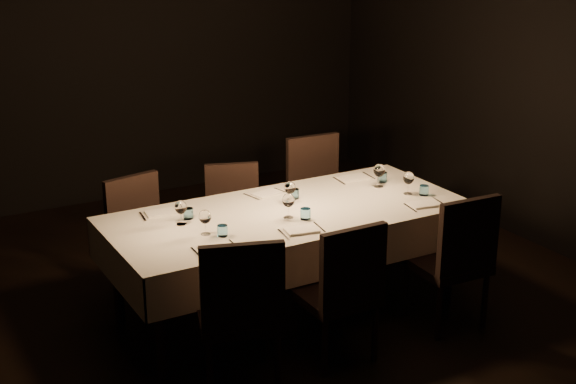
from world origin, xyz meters
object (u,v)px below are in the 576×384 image
chair_near_center (342,287)px  chair_near_left (240,308)px  chair_near_right (456,256)px  dining_table (288,221)px  chair_far_center (234,214)px  chair_far_right (319,191)px  chair_far_left (141,232)px

chair_near_center → chair_near_left: bearing=-1.5°
chair_near_left → chair_near_right: size_ratio=1.02×
dining_table → chair_near_right: chair_near_right is taller
chair_near_left → chair_near_center: size_ratio=1.05×
chair_far_center → chair_far_right: chair_far_right is taller
chair_near_left → chair_far_right: bearing=-115.4°
chair_far_center → dining_table: bearing=-66.7°
chair_near_right → chair_far_left: (-1.68, 1.52, -0.03)m
dining_table → chair_near_center: bearing=-94.4°
chair_far_center → chair_far_right: (0.81, 0.04, 0.05)m
dining_table → chair_far_center: (-0.05, 0.78, -0.20)m
chair_far_left → chair_far_center: (0.77, 0.05, -0.02)m
chair_far_left → chair_far_center: chair_far_left is taller
chair_far_right → chair_near_center: bearing=-113.6°
chair_near_right → chair_far_center: (-0.90, 1.57, -0.05)m
chair_far_right → chair_near_left: bearing=-130.1°
chair_near_right → chair_far_left: bearing=-39.6°
chair_far_left → chair_far_center: size_ratio=1.04×
chair_near_left → chair_far_right: size_ratio=1.01×
chair_near_left → chair_far_center: size_ratio=1.14×
chair_near_right → chair_far_center: bearing=-57.4°
dining_table → chair_near_left: 1.10m
chair_near_left → dining_table: bearing=-116.2°
chair_near_center → chair_far_right: bearing=-117.2°
chair_near_right → chair_far_right: size_ratio=0.99×
dining_table → chair_far_right: bearing=47.2°
chair_near_center → chair_far_left: size_ratio=1.04×
chair_far_left → chair_far_right: (1.58, 0.08, 0.03)m
chair_far_center → chair_far_right: bearing=22.4°
chair_far_center → chair_near_right: bearing=-40.3°
chair_near_right → chair_far_center: 1.81m
chair_near_center → chair_far_center: size_ratio=1.08×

